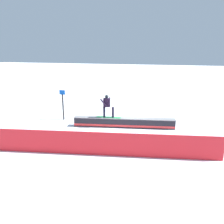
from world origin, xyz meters
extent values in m
plane|color=white|center=(0.00, 0.00, 0.00)|extent=(120.00, 120.00, 0.00)
cube|color=#212129|center=(0.00, 0.00, 0.29)|extent=(6.26, 1.45, 0.57)
cube|color=red|center=(0.00, 0.00, 0.14)|extent=(6.27, 1.46, 0.14)
cube|color=gray|center=(0.00, 0.00, 0.59)|extent=(6.27, 1.51, 0.04)
cube|color=#29914E|center=(0.95, 0.16, 0.62)|extent=(1.57, 0.40, 0.01)
cylinder|color=black|center=(1.23, 0.18, 0.96)|extent=(0.15, 0.15, 0.67)
cylinder|color=black|center=(0.67, 0.14, 0.96)|extent=(0.15, 0.15, 0.67)
cube|color=black|center=(1.06, 0.17, 1.56)|extent=(0.42, 0.27, 0.53)
sphere|color=black|center=(1.06, 0.17, 1.94)|extent=(0.22, 0.22, 0.22)
cylinder|color=black|center=(1.23, 0.35, 1.59)|extent=(0.43, 0.12, 0.48)
cylinder|color=black|center=(0.97, 0.00, 1.59)|extent=(0.21, 0.10, 0.56)
cube|color=red|center=(0.00, 4.03, 0.56)|extent=(10.32, 1.81, 1.12)
cylinder|color=#262628|center=(4.39, -0.45, 0.89)|extent=(0.10, 0.10, 1.77)
cube|color=blue|center=(4.39, -0.45, 1.92)|extent=(0.40, 0.04, 0.30)
camera|label=1|loc=(-2.80, 13.01, 4.73)|focal=35.82mm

